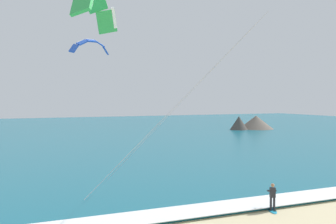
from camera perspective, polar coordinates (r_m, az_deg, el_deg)
name	(u,v)px	position (r m, az deg, el deg)	size (l,w,h in m)	color
sea	(74,132)	(82.30, -12.83, -2.77)	(200.00, 120.00, 0.20)	#146075
surf_foam	(265,201)	(27.84, 13.30, -11.90)	(200.00, 2.61, 0.04)	white
surfboard	(272,211)	(26.53, 14.21, -13.05)	(0.99, 1.46, 0.09)	#239EC6
kitesurfer	(272,196)	(26.32, 14.21, -11.12)	(0.66, 0.66, 1.69)	#232328
kite_primary	(93,2)	(26.76, -10.34, 14.70)	(11.45, 8.08, 12.69)	green
kite_distant	(91,45)	(53.16, -10.63, 9.06)	(5.29, 2.01, 1.94)	blue
headland_right	(253,123)	(89.41, 11.59, -1.47)	(10.54, 7.83, 3.04)	#47423D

